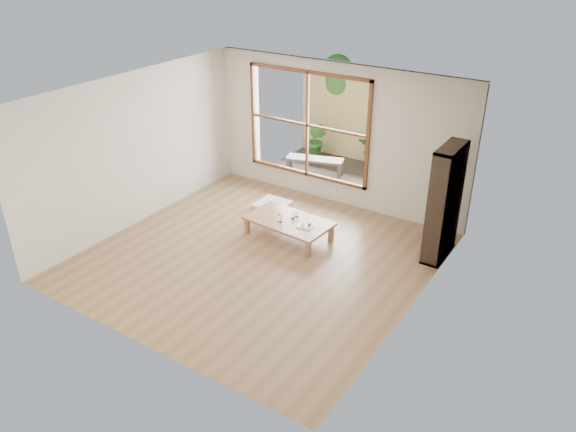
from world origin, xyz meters
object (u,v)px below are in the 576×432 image
object	(u,v)px
bookshelf	(444,203)
food_tray	(306,226)
low_table	(289,222)
garden_bench	(315,161)

from	to	relation	value
bookshelf	food_tray	distance (m)	2.20
low_table	bookshelf	xyz separation A→B (m)	(2.31, 0.78, 0.64)
low_table	garden_bench	size ratio (longest dim) A/B	1.20
low_table	food_tray	xyz separation A→B (m)	(0.37, -0.06, 0.06)
food_tray	garden_bench	world-z (taller)	garden_bench
low_table	bookshelf	distance (m)	2.52
low_table	garden_bench	distance (m)	2.63
bookshelf	food_tray	world-z (taller)	bookshelf
food_tray	garden_bench	xyz separation A→B (m)	(-1.32, 2.52, 0.01)
bookshelf	food_tray	size ratio (longest dim) A/B	6.84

